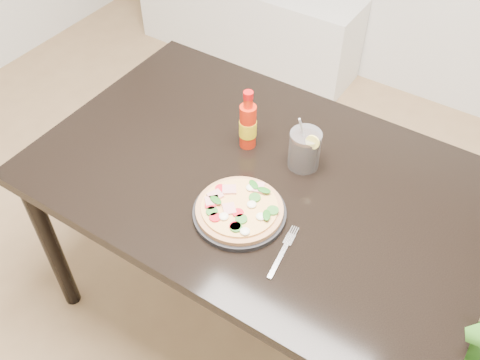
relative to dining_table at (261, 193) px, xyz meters
The scene contains 7 objects.
dining_table is the anchor object (origin of this frame).
plate 0.20m from the dining_table, 79.49° to the right, with size 0.27×0.27×0.02m, color black.
pizza 0.21m from the dining_table, 79.66° to the right, with size 0.25×0.25×0.03m.
hot_sauce_bottle 0.22m from the dining_table, 139.76° to the left, with size 0.06×0.06×0.21m.
cola_cup 0.20m from the dining_table, 51.49° to the left, with size 0.10×0.10×0.19m.
fork 0.30m from the dining_table, 46.71° to the right, with size 0.04×0.19×0.00m.
media_console 1.86m from the dining_table, 123.86° to the left, with size 1.40×0.34×0.50m, color white.
Camera 1 is at (0.78, -0.43, 1.92)m, focal length 40.00 mm.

